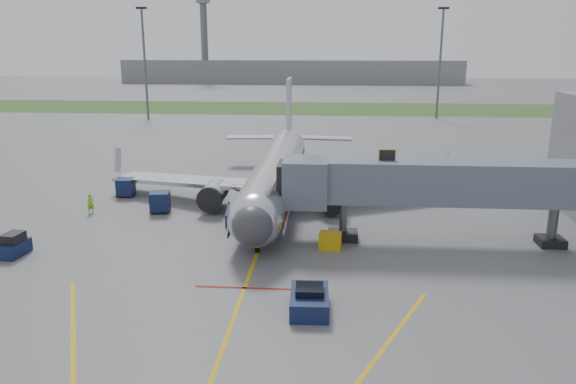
# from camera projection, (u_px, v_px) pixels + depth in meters

# --- Properties ---
(ground) EXTENTS (400.00, 400.00, 0.00)m
(ground) POSITION_uv_depth(u_px,v_px,m) (254.00, 263.00, 37.49)
(ground) COLOR #565659
(ground) RESTS_ON ground
(grass_strip) EXTENTS (300.00, 25.00, 0.01)m
(grass_strip) POSITION_uv_depth(u_px,v_px,m) (310.00, 108.00, 124.13)
(grass_strip) COLOR #2D4C1E
(grass_strip) RESTS_ON ground
(apron_markings) EXTENTS (21.52, 50.00, 0.01)m
(apron_markings) POSITION_uv_depth(u_px,v_px,m) (235.00, 315.00, 30.37)
(apron_markings) COLOR gold
(apron_markings) RESTS_ON ground
(airliner) EXTENTS (32.10, 35.67, 10.25)m
(airliner) POSITION_uv_depth(u_px,v_px,m) (276.00, 173.00, 51.48)
(airliner) COLOR silver
(airliner) RESTS_ON ground
(jet_bridge) EXTENTS (25.30, 4.00, 6.90)m
(jet_bridge) POSITION_uv_depth(u_px,v_px,m) (440.00, 183.00, 40.17)
(jet_bridge) COLOR slate
(jet_bridge) RESTS_ON ground
(light_mast_left) EXTENTS (2.00, 0.44, 20.40)m
(light_mast_left) POSITION_uv_depth(u_px,v_px,m) (145.00, 61.00, 104.36)
(light_mast_left) COLOR #595B60
(light_mast_left) RESTS_ON ground
(light_mast_right) EXTENTS (2.00, 0.44, 20.40)m
(light_mast_right) POSITION_uv_depth(u_px,v_px,m) (440.00, 61.00, 105.00)
(light_mast_right) COLOR #595B60
(light_mast_right) RESTS_ON ground
(distant_terminal) EXTENTS (120.00, 14.00, 8.00)m
(distant_terminal) POSITION_uv_depth(u_px,v_px,m) (291.00, 71.00, 200.87)
(distant_terminal) COLOR slate
(distant_terminal) RESTS_ON ground
(control_tower) EXTENTS (4.00, 4.00, 30.00)m
(control_tower) POSITION_uv_depth(u_px,v_px,m) (204.00, 32.00, 194.88)
(control_tower) COLOR #595B60
(control_tower) RESTS_ON ground
(pushback_tug) EXTENTS (2.19, 3.47, 1.42)m
(pushback_tug) POSITION_uv_depth(u_px,v_px,m) (309.00, 300.00, 30.72)
(pushback_tug) COLOR #0C1637
(pushback_tug) RESTS_ON ground
(baggage_tug) EXTENTS (1.44, 2.43, 1.62)m
(baggage_tug) POSITION_uv_depth(u_px,v_px,m) (14.00, 246.00, 38.62)
(baggage_tug) COLOR #0C1637
(baggage_tug) RESTS_ON ground
(baggage_cart_a) EXTENTS (1.70, 1.70, 1.70)m
(baggage_cart_a) POSITION_uv_depth(u_px,v_px,m) (126.00, 187.00, 53.40)
(baggage_cart_a) COLOR #0C1637
(baggage_cart_a) RESTS_ON ground
(baggage_cart_b) EXTENTS (1.65, 1.65, 1.50)m
(baggage_cart_b) POSITION_uv_depth(u_px,v_px,m) (241.00, 191.00, 52.45)
(baggage_cart_b) COLOR #0C1637
(baggage_cart_b) RESTS_ON ground
(baggage_cart_c) EXTENTS (1.88, 1.88, 1.78)m
(baggage_cart_c) POSITION_uv_depth(u_px,v_px,m) (160.00, 202.00, 48.39)
(baggage_cart_c) COLOR #0C1637
(baggage_cart_c) RESTS_ON ground
(belt_loader) EXTENTS (2.04, 4.94, 2.35)m
(belt_loader) POSITION_uv_depth(u_px,v_px,m) (236.00, 213.00, 46.31)
(belt_loader) COLOR #0C1637
(belt_loader) RESTS_ON ground
(ground_power_cart) EXTENTS (1.64, 1.18, 1.23)m
(ground_power_cart) POSITION_uv_depth(u_px,v_px,m) (330.00, 241.00, 39.84)
(ground_power_cart) COLOR #C6970B
(ground_power_cart) RESTS_ON ground
(ramp_worker) EXTENTS (0.71, 0.70, 1.66)m
(ramp_worker) POSITION_uv_depth(u_px,v_px,m) (91.00, 204.00, 48.19)
(ramp_worker) COLOR #83CB17
(ramp_worker) RESTS_ON ground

